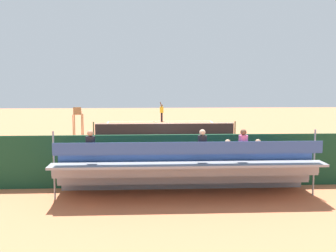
{
  "coord_description": "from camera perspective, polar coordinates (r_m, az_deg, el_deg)",
  "views": [
    {
      "loc": [
        1.39,
        29.39,
        4.07
      ],
      "look_at": [
        0.0,
        4.0,
        1.2
      ],
      "focal_mm": 44.06,
      "sensor_mm": 36.0,
      "label": 1
    }
  ],
  "objects": [
    {
      "name": "tennis_player",
      "position": [
        40.23,
        -0.88,
        2.08
      ],
      "size": [
        0.45,
        0.56,
        1.93
      ],
      "color": "black",
      "rests_on": "ground"
    },
    {
      "name": "tennis_net",
      "position": [
        29.64,
        -0.42,
        -0.48
      ],
      "size": [
        10.3,
        0.1,
        1.07
      ],
      "color": "black",
      "rests_on": "ground"
    },
    {
      "name": "ground_plane",
      "position": [
        29.7,
        -0.42,
        -1.44
      ],
      "size": [
        60.0,
        60.0,
        0.0
      ],
      "primitive_type": "plane",
      "color": "#CC7047"
    },
    {
      "name": "courtside_bench",
      "position": [
        16.79,
        7.69,
        -5.69
      ],
      "size": [
        1.8,
        0.4,
        0.93
      ],
      "color": "#234C2D",
      "rests_on": "ground"
    },
    {
      "name": "tennis_racket",
      "position": [
        39.73,
        -1.76,
        0.58
      ],
      "size": [
        0.41,
        0.58,
        0.03
      ],
      "color": "black",
      "rests_on": "ground"
    },
    {
      "name": "bleacher_stand",
      "position": [
        14.45,
        2.77,
        -6.0
      ],
      "size": [
        9.06,
        2.4,
        2.48
      ],
      "color": "gray",
      "rests_on": "ground"
    },
    {
      "name": "tennis_ball_near",
      "position": [
        36.89,
        -3.2,
        0.15
      ],
      "size": [
        0.07,
        0.07,
        0.07
      ],
      "primitive_type": "sphere",
      "color": "#CCDB33",
      "rests_on": "ground"
    },
    {
      "name": "equipment_bag",
      "position": [
        16.49,
        0.44,
        -7.2
      ],
      "size": [
        0.9,
        0.36,
        0.36
      ],
      "primitive_type": "cube",
      "color": "#334C8C",
      "rests_on": "ground"
    },
    {
      "name": "backdrop_wall",
      "position": [
        15.75,
        2.0,
        -4.8
      ],
      "size": [
        18.0,
        0.16,
        2.0
      ],
      "primitive_type": "cube",
      "color": "#194228",
      "rests_on": "ground"
    },
    {
      "name": "umpire_chair",
      "position": [
        29.95,
        -12.36,
        1.01
      ],
      "size": [
        0.67,
        0.67,
        2.14
      ],
      "color": "olive",
      "rests_on": "ground"
    },
    {
      "name": "court_line_markings",
      "position": [
        29.74,
        -0.43,
        -1.42
      ],
      "size": [
        10.1,
        22.2,
        0.01
      ],
      "color": "white",
      "rests_on": "ground"
    },
    {
      "name": "line_judge",
      "position": [
        16.97,
        -10.86,
        -4.04
      ],
      "size": [
        0.43,
        0.55,
        1.93
      ],
      "color": "#232328",
      "rests_on": "ground"
    }
  ]
}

